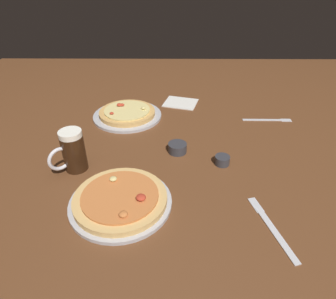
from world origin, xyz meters
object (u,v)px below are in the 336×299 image
(pizza_plate_far, at_px, (127,114))
(pizza_plate_near, at_px, (121,200))
(ramekin_butter, at_px, (222,160))
(ramekin_sauce, at_px, (177,148))
(napkin_folded, at_px, (181,103))
(fork_left, at_px, (268,120))
(beer_mug_dark, at_px, (72,151))
(knife_right, at_px, (271,227))

(pizza_plate_far, bearing_deg, pizza_plate_near, -84.87)
(pizza_plate_far, height_order, ramekin_butter, pizza_plate_far)
(ramekin_sauce, bearing_deg, napkin_folded, 86.84)
(ramekin_sauce, relative_size, fork_left, 0.32)
(beer_mug_dark, relative_size, napkin_folded, 0.94)
(knife_right, bearing_deg, napkin_folded, 105.67)
(ramekin_sauce, bearing_deg, pizza_plate_far, 128.08)
(ramekin_sauce, xyz_separation_m, knife_right, (0.25, -0.36, -0.01))
(pizza_plate_near, bearing_deg, beer_mug_dark, 136.42)
(beer_mug_dark, xyz_separation_m, knife_right, (0.60, -0.26, -0.07))
(pizza_plate_far, relative_size, ramekin_butter, 5.86)
(pizza_plate_near, xyz_separation_m, knife_right, (0.42, -0.09, -0.01))
(fork_left, relative_size, knife_right, 0.92)
(fork_left, bearing_deg, beer_mug_dark, -154.53)
(pizza_plate_far, distance_m, fork_left, 0.63)
(ramekin_sauce, xyz_separation_m, napkin_folded, (0.02, 0.43, -0.01))
(knife_right, bearing_deg, pizza_plate_far, 125.96)
(ramekin_butter, bearing_deg, fork_left, 52.32)
(pizza_plate_far, xyz_separation_m, ramekin_sauce, (0.22, -0.28, 0.00))
(ramekin_butter, height_order, fork_left, ramekin_butter)
(ramekin_sauce, distance_m, knife_right, 0.44)
(beer_mug_dark, height_order, knife_right, beer_mug_dark)
(ramekin_sauce, distance_m, ramekin_butter, 0.17)
(napkin_folded, xyz_separation_m, fork_left, (0.39, -0.18, -0.00))
(pizza_plate_near, height_order, fork_left, pizza_plate_near)
(pizza_plate_far, bearing_deg, ramekin_sauce, -51.92)
(napkin_folded, bearing_deg, ramekin_sauce, -93.16)
(pizza_plate_near, relative_size, pizza_plate_far, 0.98)
(napkin_folded, height_order, fork_left, napkin_folded)
(pizza_plate_far, height_order, fork_left, pizza_plate_far)
(beer_mug_dark, xyz_separation_m, ramekin_sauce, (0.35, 0.11, -0.05))
(ramekin_sauce, height_order, napkin_folded, ramekin_sauce)
(pizza_plate_near, distance_m, beer_mug_dark, 0.25)
(beer_mug_dark, xyz_separation_m, fork_left, (0.76, 0.36, -0.07))
(ramekin_butter, relative_size, knife_right, 0.22)
(pizza_plate_near, bearing_deg, ramekin_sauce, 58.33)
(pizza_plate_far, distance_m, beer_mug_dark, 0.41)
(napkin_folded, bearing_deg, ramekin_butter, -75.49)
(ramekin_butter, bearing_deg, napkin_folded, 104.51)
(beer_mug_dark, bearing_deg, knife_right, -23.20)
(beer_mug_dark, bearing_deg, pizza_plate_near, -43.58)
(pizza_plate_far, height_order, ramekin_sauce, pizza_plate_far)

